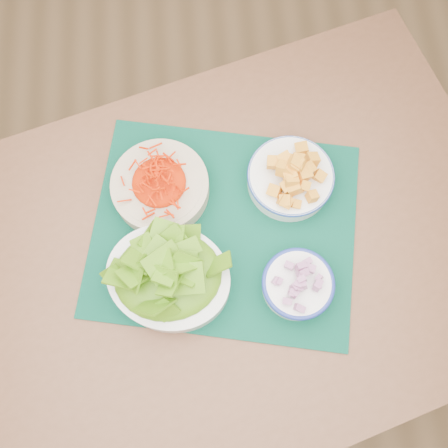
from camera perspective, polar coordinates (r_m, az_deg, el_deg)
name	(u,v)px	position (r m, az deg, el deg)	size (l,w,h in m)	color
ground	(118,407)	(1.75, -12.05, -19.75)	(4.00, 4.00, 0.00)	#AA7F52
table	(214,269)	(1.08, -1.15, -5.15)	(1.41, 1.13, 0.75)	brown
placemat	(224,229)	(1.00, 0.00, -0.54)	(0.52, 0.43, 0.00)	black
carrot_bowl	(160,185)	(1.00, -7.36, 4.50)	(0.24, 0.24, 0.08)	#C2B090
squash_bowl	(291,175)	(1.00, 7.67, 5.55)	(0.18, 0.18, 0.09)	white
lettuce_bowl	(168,275)	(0.93, -6.46, -5.84)	(0.29, 0.27, 0.11)	white
onion_bowl	(298,284)	(0.95, 8.45, -6.79)	(0.17, 0.17, 0.07)	white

